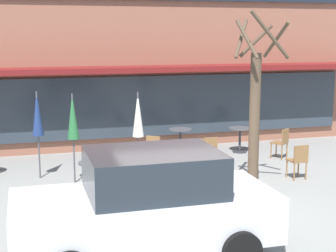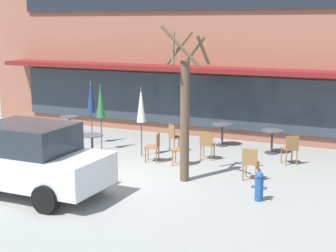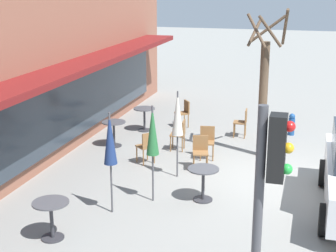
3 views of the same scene
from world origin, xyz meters
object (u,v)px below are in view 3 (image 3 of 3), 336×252
patio_umbrella_cream_folded (110,139)px  cafe_chair_3 (184,111)px  patio_umbrella_green_folded (153,131)px  patio_umbrella_corner_open (178,114)px  cafe_table_streetside (51,214)px  fire_hydrant (292,124)px  cafe_table_mid_patio (114,130)px  cafe_chair_0 (207,140)px  cafe_table_near_wall (203,179)px  cafe_chair_1 (200,150)px  cafe_table_by_tree (144,115)px  cafe_chair_2 (242,121)px  traffic_light_pole (267,195)px  street_tree (264,89)px  cafe_chair_4 (147,145)px  cafe_chair_5 (180,133)px

patio_umbrella_cream_folded → cafe_chair_3: patio_umbrella_cream_folded is taller
patio_umbrella_green_folded → patio_umbrella_corner_open: same height
patio_umbrella_green_folded → cafe_chair_3: bearing=7.7°
patio_umbrella_corner_open → cafe_table_streetside: bearing=158.7°
patio_umbrella_green_folded → patio_umbrella_cream_folded: same height
patio_umbrella_cream_folded → fire_hydrant: bearing=-26.3°
cafe_table_mid_patio → cafe_chair_0: size_ratio=0.85×
cafe_table_near_wall → cafe_chair_1: size_ratio=0.85×
cafe_table_by_tree → cafe_chair_1: cafe_chair_1 is taller
cafe_table_streetside → cafe_table_mid_patio: bearing=9.7°
cafe_chair_0 → cafe_chair_2: 2.35m
patio_umbrella_green_folded → traffic_light_pole: traffic_light_pole is taller
street_tree → cafe_table_by_tree: bearing=70.3°
cafe_chair_4 → cafe_chair_5: same height
cafe_table_mid_patio → cafe_chair_4: 1.83m
patio_umbrella_cream_folded → cafe_chair_1: 3.47m
traffic_light_pole → fire_hydrant: traffic_light_pole is taller
fire_hydrant → traffic_light_pole: bearing=-179.4°
cafe_table_streetside → cafe_chair_4: cafe_chair_4 is taller
patio_umbrella_green_folded → cafe_chair_2: 5.65m
cafe_chair_3 → cafe_chair_5: (-2.45, -0.51, 0.00)m
traffic_light_pole → cafe_table_streetside: bearing=62.7°
cafe_chair_4 → fire_hydrant: size_ratio=1.26×
cafe_chair_4 → cafe_chair_0: bearing=-58.5°
cafe_table_by_tree → cafe_chair_1: 3.91m
fire_hydrant → cafe_chair_5: bearing=128.8°
cafe_table_near_wall → cafe_chair_0: size_ratio=0.85×
traffic_light_pole → patio_umbrella_green_folded: bearing=33.0°
patio_umbrella_green_folded → cafe_chair_1: patio_umbrella_green_folded is taller
cafe_table_mid_patio → cafe_chair_3: bearing=-29.2°
patio_umbrella_cream_folded → traffic_light_pole: bearing=-135.5°
cafe_chair_1 → cafe_chair_5: same height
cafe_table_near_wall → cafe_chair_5: size_ratio=0.85×
cafe_chair_1 → cafe_chair_0: bearing=0.6°
patio_umbrella_green_folded → cafe_table_by_tree: bearing=20.4°
cafe_table_mid_patio → street_tree: 4.51m
fire_hydrant → cafe_chair_1: bearing=150.7°
fire_hydrant → cafe_table_mid_patio: bearing=117.6°
patio_umbrella_green_folded → cafe_chair_3: patio_umbrella_green_folded is taller
cafe_chair_4 → street_tree: (1.56, -2.86, 1.38)m
cafe_chair_2 → cafe_chair_5: 2.38m
cafe_chair_0 → cafe_chair_4: size_ratio=1.00×
patio_umbrella_green_folded → cafe_chair_4: 2.66m
patio_umbrella_green_folded → fire_hydrant: bearing=-24.2°
cafe_table_near_wall → cafe_chair_4: size_ratio=0.85×
patio_umbrella_cream_folded → fire_hydrant: (6.84, -3.38, -1.27)m
cafe_chair_4 → fire_hydrant: (3.78, -3.60, -0.17)m
cafe_table_near_wall → street_tree: street_tree is taller
cafe_chair_3 → fire_hydrant: (-0.01, -3.54, -0.17)m
cafe_table_streetside → street_tree: bearing=-28.8°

